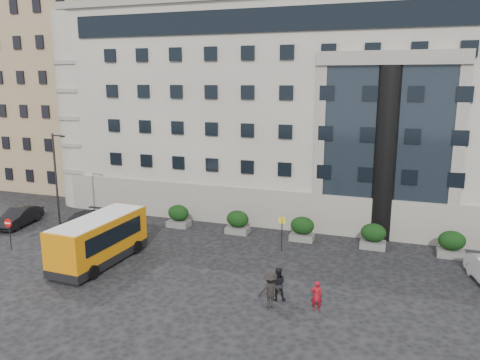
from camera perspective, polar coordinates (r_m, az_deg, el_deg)
The scene contains 21 objects.
ground at distance 31.22m, azimuth -7.24°, elevation -10.52°, with size 120.00×120.00×0.00m, color black.
civic_building at distance 48.34m, azimuth 10.83°, elevation 8.40°, with size 44.00×24.00×18.00m, color gray.
entrance_column at distance 36.47m, azimuth 17.31°, elevation 2.95°, with size 1.80×1.80×13.00m, color black.
apartment_near at distance 58.86m, azimuth -20.18°, elevation 9.49°, with size 14.00×14.00×20.00m, color #998359.
apartment_far at distance 75.25m, azimuth -13.30°, elevation 11.08°, with size 13.00×13.00×22.00m, color #81674B.
hedge_a at distance 39.19m, azimuth -7.51°, elevation -4.34°, with size 1.80×1.26×1.84m.
hedge_b at distance 37.23m, azimuth -0.29°, elevation -5.12°, with size 1.80×1.26×1.84m.
hedge_c at distance 35.92m, azimuth 7.60°, elevation -5.88°, with size 1.80×1.26×1.84m.
hedge_d at distance 35.34m, azimuth 15.94°, elevation -6.56°, with size 1.80×1.26×1.84m.
hedge_e at distance 35.52m, azimuth 24.39°, elevation -7.11°, with size 1.80×1.26×1.84m.
street_lamp at distance 38.80m, azimuth -21.43°, elevation -0.02°, with size 1.16×0.18×8.00m.
bus_stop_sign at distance 33.26m, azimuth 5.13°, elevation -5.85°, with size 0.50×0.08×2.52m.
no_entry_sign at distance 37.31m, azimuth -26.36°, elevation -5.23°, with size 0.64×0.16×2.32m.
minibus at distance 32.49m, azimuth -16.79°, elevation -6.79°, with size 3.06×7.58×3.12m.
red_truck at distance 48.91m, azimuth -13.51°, elevation -0.79°, with size 2.87×5.05×2.57m.
parked_car_b at distance 43.27m, azimuth -25.33°, elevation -4.07°, with size 1.63×4.69×1.54m, color black.
parked_car_c at distance 40.86m, azimuth -18.80°, elevation -4.65°, with size 1.75×4.31×1.25m, color black.
parked_car_d at distance 51.76m, azimuth -15.80°, elevation -0.83°, with size 2.56×5.54×1.54m, color black.
pedestrian_a at distance 25.66m, azimuth 9.32°, elevation -13.76°, with size 0.61×0.40×1.67m, color maroon.
pedestrian_b at distance 26.48m, azimuth 4.61°, elevation -12.51°, with size 0.93×0.72×1.91m, color black.
pedestrian_c at distance 25.65m, azimuth 3.69°, elevation -13.27°, with size 1.27×0.73×1.96m, color black.
Camera 1 is at (12.99, -25.74, 11.98)m, focal length 35.00 mm.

